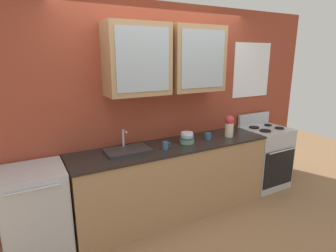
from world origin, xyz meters
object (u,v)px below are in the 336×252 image
bowl_stack (187,138)px  dishwasher (36,213)px  stove_range (264,157)px  vase (229,126)px  sink_faucet (127,150)px  cup_near_bowls (208,136)px  cup_near_sink (166,145)px

bowl_stack → dishwasher: 1.83m
stove_range → vase: bearing=-176.1°
stove_range → sink_faucet: 2.23m
cup_near_bowls → dishwasher: 2.14m
sink_faucet → cup_near_bowls: bearing=-2.8°
bowl_stack → vase: bearing=-3.6°
sink_faucet → vase: size_ratio=1.73×
dishwasher → sink_faucet: bearing=2.8°
vase → dishwasher: (-2.40, 0.05, -0.61)m
sink_faucet → cup_near_sink: sink_faucet is taller
stove_range → cup_near_bowls: 1.20m
sink_faucet → dishwasher: 1.10m
vase → cup_near_bowls: 0.33m
bowl_stack → dishwasher: (-1.76, 0.01, -0.52)m
bowl_stack → vase: (0.64, -0.04, 0.08)m
stove_range → dishwasher: stove_range is taller
cup_near_sink → cup_near_bowls: bearing=7.2°
vase → dishwasher: size_ratio=0.32×
stove_range → sink_faucet: (-2.18, 0.04, 0.47)m
bowl_stack → vase: size_ratio=0.63×
bowl_stack → dishwasher: bearing=179.7°
bowl_stack → stove_range: bearing=0.5°
stove_range → dishwasher: (-3.17, -0.00, -0.01)m
vase → cup_near_sink: 0.99m
sink_faucet → bowl_stack: sink_faucet is taller
stove_range → cup_near_bowls: stove_range is taller
stove_range → sink_faucet: size_ratio=2.19×
sink_faucet → cup_near_bowls: (1.09, -0.05, 0.02)m
stove_range → dishwasher: size_ratio=1.20×
vase → dishwasher: 2.47m
cup_near_sink → dishwasher: (-1.41, 0.09, -0.50)m
stove_range → vase: 0.98m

